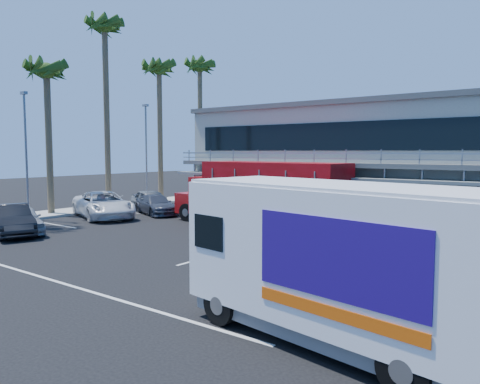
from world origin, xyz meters
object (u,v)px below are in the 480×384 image
Objects in this scene: red_truck at (263,191)px; parked_car_a at (21,219)px; parked_car_b at (11,220)px; white_van at (336,260)px.

red_truck is 2.48× the size of parked_car_a.
parked_car_a is 0.94× the size of parked_car_b.
parked_car_a is at bearing -130.93° from red_truck.
parked_car_a is at bearing 18.44° from parked_car_b.
white_van is at bearing -79.99° from parked_car_a.
red_truck is 13.15m from parked_car_a.
parked_car_a is at bearing -179.63° from white_van.
white_van is 1.60× the size of parked_car_b.
white_van is at bearing -47.59° from red_truck.
red_truck reaches higher than white_van.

